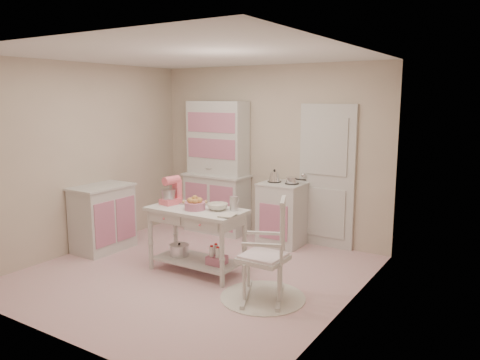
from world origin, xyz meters
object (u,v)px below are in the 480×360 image
(stove, at_px, (282,214))
(base_cabinet, at_px, (103,218))
(rocking_chair, at_px, (263,249))
(stand_mixer, at_px, (170,191))
(bread_basket, at_px, (195,206))
(work_table, at_px, (197,240))
(hutch, at_px, (217,167))

(stove, height_order, base_cabinet, same)
(base_cabinet, relative_size, rocking_chair, 0.84)
(base_cabinet, xyz_separation_m, stand_mixer, (1.21, 0.05, 0.51))
(stove, bearing_deg, rocking_chair, -68.95)
(stove, height_order, bread_basket, stove)
(bread_basket, bearing_deg, rocking_chair, -10.50)
(base_cabinet, bearing_deg, rocking_chair, -4.55)
(base_cabinet, distance_m, bread_basket, 1.70)
(work_table, bearing_deg, hutch, 117.11)
(work_table, relative_size, bread_basket, 4.80)
(stove, xyz_separation_m, bread_basket, (-0.37, -1.59, 0.39))
(hutch, bearing_deg, stove, -2.39)
(work_table, height_order, stand_mixer, stand_mixer)
(hutch, relative_size, bread_basket, 8.32)
(stove, distance_m, work_table, 1.58)
(stand_mixer, bearing_deg, work_table, 6.90)
(stove, distance_m, stand_mixer, 1.79)
(stove, xyz_separation_m, rocking_chair, (0.69, -1.78, 0.09))
(hutch, relative_size, stove, 2.26)
(rocking_chair, xyz_separation_m, work_table, (-1.07, 0.25, -0.15))
(hutch, xyz_separation_m, stand_mixer, (0.39, -1.57, -0.07))
(base_cabinet, relative_size, work_table, 0.77)
(stand_mixer, bearing_deg, bread_basket, 0.59)
(stand_mixer, distance_m, bread_basket, 0.46)
(rocking_chair, bearing_deg, hutch, 111.99)
(hutch, height_order, stand_mixer, hutch)
(hutch, bearing_deg, stand_mixer, -75.95)
(work_table, bearing_deg, rocking_chair, -12.87)
(stove, bearing_deg, work_table, -104.19)
(stove, relative_size, stand_mixer, 2.71)
(rocking_chair, distance_m, bread_basket, 1.11)
(base_cabinet, distance_m, work_table, 1.63)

